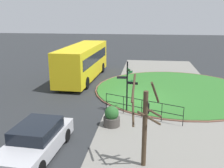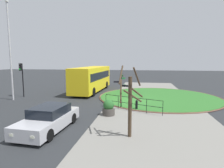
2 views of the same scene
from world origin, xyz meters
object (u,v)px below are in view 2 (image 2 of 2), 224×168
at_px(bus_yellow, 92,78).
at_px(lamppost_tall, 10,48).
at_px(traffic_light_near, 21,72).
at_px(bollard_foreground, 137,105).
at_px(signpost_directional, 122,86).
at_px(planter_near_signpost, 109,108).
at_px(car_near_lane, 49,119).
at_px(street_tree_bare, 130,101).

distance_m(bus_yellow, lamppost_tall, 9.72).
relative_size(traffic_light_near, lamppost_tall, 0.38).
relative_size(bollard_foreground, lamppost_tall, 0.08).
relative_size(signpost_directional, bollard_foreground, 3.99).
bearing_deg(planter_near_signpost, car_near_lane, 139.45).
bearing_deg(traffic_light_near, signpost_directional, 82.44).
height_order(car_near_lane, lamppost_tall, lamppost_tall).
distance_m(car_near_lane, planter_near_signpost, 4.40).
height_order(signpost_directional, bus_yellow, signpost_directional).
distance_m(bollard_foreground, planter_near_signpost, 2.69).
distance_m(signpost_directional, car_near_lane, 6.73).
distance_m(bollard_foreground, bus_yellow, 10.22).
bearing_deg(bollard_foreground, street_tree_bare, 178.03).
relative_size(bollard_foreground, planter_near_signpost, 0.70).
xyz_separation_m(lamppost_tall, planter_near_signpost, (-3.64, -10.49, -4.64)).
relative_size(traffic_light_near, planter_near_signpost, 3.20).
height_order(bus_yellow, car_near_lane, bus_yellow).
height_order(car_near_lane, street_tree_bare, street_tree_bare).
xyz_separation_m(planter_near_signpost, street_tree_bare, (-3.64, -1.77, 1.38)).
xyz_separation_m(signpost_directional, planter_near_signpost, (-2.24, 0.69, -1.33)).
height_order(bollard_foreground, street_tree_bare, street_tree_bare).
distance_m(lamppost_tall, street_tree_bare, 14.63).
bearing_deg(bus_yellow, car_near_lane, -172.70).
height_order(signpost_directional, car_near_lane, signpost_directional).
xyz_separation_m(bollard_foreground, traffic_light_near, (3.41, 12.52, 2.28)).
distance_m(bus_yellow, street_tree_bare, 14.84).
relative_size(car_near_lane, lamppost_tall, 0.47).
xyz_separation_m(bus_yellow, traffic_light_near, (-4.77, 6.52, 1.01)).
bearing_deg(traffic_light_near, car_near_lane, 49.26).
bearing_deg(lamppost_tall, car_near_lane, -132.43).
relative_size(planter_near_signpost, street_tree_bare, 0.31).
relative_size(bollard_foreground, car_near_lane, 0.18).
bearing_deg(planter_near_signpost, bus_yellow, 21.95).
xyz_separation_m(signpost_directional, car_near_lane, (-5.59, 3.55, -1.20)).
height_order(lamppost_tall, planter_near_signpost, lamppost_tall).
bearing_deg(car_near_lane, lamppost_tall, -129.30).
bearing_deg(bollard_foreground, signpost_directional, 72.51).
relative_size(signpost_directional, lamppost_tall, 0.33).
height_order(bus_yellow, street_tree_bare, street_tree_bare).
xyz_separation_m(bollard_foreground, bus_yellow, (8.18, 6.00, 1.27)).
xyz_separation_m(signpost_directional, traffic_light_near, (3.01, 11.24, 0.85)).
height_order(signpost_directional, planter_near_signpost, signpost_directional).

